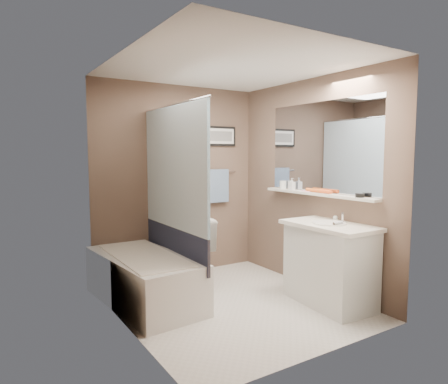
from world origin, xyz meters
TOP-DOWN VIEW (x-y plane):
  - ground at (0.00, 0.00)m, footprint 2.50×2.50m
  - ceiling at (0.00, 0.00)m, footprint 2.20×2.50m
  - wall_back at (0.00, 1.23)m, footprint 2.20×0.04m
  - wall_front at (0.00, -1.23)m, footprint 2.20×0.04m
  - wall_left at (-1.08, 0.00)m, footprint 0.04×2.50m
  - wall_right at (1.08, 0.00)m, footprint 0.04×2.50m
  - tile_surround at (-1.09, 0.50)m, footprint 0.02×1.55m
  - curtain_rod at (-0.40, 0.50)m, footprint 0.02×1.55m
  - curtain_upper at (-0.40, 0.50)m, footprint 0.03×1.45m
  - curtain_lower at (-0.40, 0.50)m, footprint 0.03×1.45m
  - mirror at (1.09, -0.15)m, footprint 0.02×1.60m
  - shelf at (1.04, -0.15)m, footprint 0.12×1.60m
  - towel_bar at (0.55, 1.22)m, footprint 0.60×0.02m
  - towel at (0.55, 1.20)m, footprint 0.34×0.05m
  - art_frame at (0.55, 1.23)m, footprint 0.62×0.02m
  - art_mat at (0.55, 1.22)m, footprint 0.56×0.00m
  - art_image at (0.55, 1.22)m, footprint 0.50×0.00m
  - door at (0.55, -1.24)m, footprint 0.80×0.02m
  - door_handle at (0.22, -1.19)m, footprint 0.10×0.02m
  - bathtub at (-0.75, 0.52)m, footprint 0.83×1.56m
  - tub_rim at (-0.75, 0.52)m, footprint 0.56×1.36m
  - toilet at (-0.07, 0.85)m, footprint 0.60×0.87m
  - vanity at (0.85, -0.53)m, footprint 0.57×0.94m
  - countertop at (0.84, -0.53)m, footprint 0.54×0.96m
  - sink_basin at (0.83, -0.53)m, footprint 0.34×0.34m
  - faucet_spout at (1.03, -0.53)m, footprint 0.02×0.02m
  - faucet_knob at (1.03, -0.43)m, footprint 0.05×0.05m
  - candle_bowl_near at (1.04, -0.73)m, footprint 0.09×0.09m
  - hair_brush_front at (1.04, -0.25)m, footprint 0.04×0.22m
  - hair_brush_back at (1.04, -0.10)m, footprint 0.04×0.22m
  - pink_comb at (1.04, 0.02)m, footprint 0.05×0.16m
  - glass_jar at (1.04, 0.42)m, footprint 0.08×0.08m
  - soap_bottle at (1.04, 0.26)m, footprint 0.07×0.07m

SIDE VIEW (x-z plane):
  - ground at x=0.00m, z-range 0.00..0.00m
  - bathtub at x=-0.75m, z-range 0.00..0.50m
  - vanity at x=0.85m, z-range 0.00..0.80m
  - toilet at x=-0.07m, z-range 0.00..0.82m
  - tub_rim at x=-0.75m, z-range 0.49..0.51m
  - curtain_lower at x=-0.40m, z-range 0.40..0.76m
  - countertop at x=0.84m, z-range 0.80..0.84m
  - sink_basin at x=0.83m, z-range 0.84..0.86m
  - faucet_knob at x=1.03m, z-range 0.84..0.90m
  - faucet_spout at x=1.03m, z-range 0.84..0.94m
  - tile_surround at x=-1.09m, z-range 0.00..2.00m
  - door at x=0.55m, z-range 0.00..2.00m
  - door_handle at x=0.22m, z-range 0.99..1.01m
  - shelf at x=1.04m, z-range 1.09..1.11m
  - pink_comb at x=1.04m, z-range 1.11..1.12m
  - towel at x=0.55m, z-range 0.90..1.34m
  - candle_bowl_near at x=1.04m, z-range 1.11..1.16m
  - hair_brush_front at x=1.04m, z-range 1.12..1.16m
  - hair_brush_back at x=1.04m, z-range 1.12..1.16m
  - glass_jar at x=1.04m, z-range 1.11..1.22m
  - soap_bottle at x=1.04m, z-range 1.11..1.26m
  - wall_back at x=0.00m, z-range 0.00..2.40m
  - wall_front at x=0.00m, z-range 0.00..2.40m
  - wall_left at x=-1.08m, z-range 0.00..2.40m
  - wall_right at x=1.08m, z-range 0.00..2.40m
  - towel_bar at x=0.55m, z-range 1.29..1.31m
  - curtain_upper at x=-0.40m, z-range 0.76..2.04m
  - mirror at x=1.09m, z-range 1.12..2.12m
  - art_frame at x=0.55m, z-range 1.65..1.91m
  - art_mat at x=0.55m, z-range 1.68..1.88m
  - art_image at x=0.55m, z-range 1.72..1.84m
  - curtain_rod at x=-0.40m, z-range 2.04..2.06m
  - ceiling at x=0.00m, z-range 2.36..2.40m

